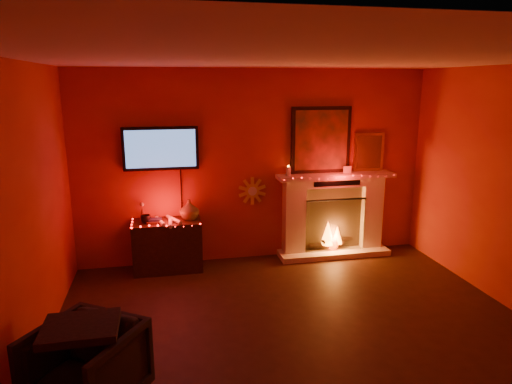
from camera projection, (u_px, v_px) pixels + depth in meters
room at (313, 215)px, 4.07m from camera, size 5.00×5.00×5.00m
fireplace at (333, 207)px, 6.71m from camera, size 1.72×0.40×2.18m
tv at (161, 149)px, 6.07m from camera, size 1.00×0.07×1.24m
sunburst_clock at (252, 191)px, 6.50m from camera, size 0.40×0.03×0.40m
console_table at (168, 243)px, 6.19m from camera, size 0.91×0.58×0.97m
armchair at (86, 368)px, 3.54m from camera, size 1.03×1.04×0.69m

